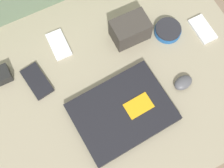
{
  "coord_description": "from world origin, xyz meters",
  "views": [
    {
      "loc": [
        -0.16,
        -0.32,
        1.19
      ],
      "look_at": [
        0.0,
        0.0,
        0.18
      ],
      "focal_mm": 50.0,
      "sensor_mm": 36.0,
      "label": 1
    }
  ],
  "objects_px": {
    "camera_pouch": "(130,30)",
    "phone_silver": "(59,45)",
    "phone_black": "(203,29)",
    "charger_brick": "(3,75)",
    "speaker_puck": "(168,30)",
    "computer_mouse": "(183,83)",
    "laptop": "(122,112)",
    "phone_small": "(37,81)"
  },
  "relations": [
    {
      "from": "speaker_puck",
      "to": "phone_silver",
      "type": "relative_size",
      "value": 0.86
    },
    {
      "from": "speaker_puck",
      "to": "phone_small",
      "type": "bearing_deg",
      "value": 176.31
    },
    {
      "from": "phone_silver",
      "to": "charger_brick",
      "type": "distance_m",
      "value": 0.22
    },
    {
      "from": "phone_silver",
      "to": "phone_black",
      "type": "height_order",
      "value": "same"
    },
    {
      "from": "laptop",
      "to": "camera_pouch",
      "type": "distance_m",
      "value": 0.3
    },
    {
      "from": "camera_pouch",
      "to": "charger_brick",
      "type": "bearing_deg",
      "value": 173.6
    },
    {
      "from": "laptop",
      "to": "camera_pouch",
      "type": "relative_size",
      "value": 2.56
    },
    {
      "from": "phone_black",
      "to": "phone_small",
      "type": "bearing_deg",
      "value": 171.33
    },
    {
      "from": "speaker_puck",
      "to": "phone_black",
      "type": "distance_m",
      "value": 0.13
    },
    {
      "from": "laptop",
      "to": "phone_small",
      "type": "xyz_separation_m",
      "value": [
        -0.22,
        0.23,
        -0.01
      ]
    },
    {
      "from": "computer_mouse",
      "to": "camera_pouch",
      "type": "relative_size",
      "value": 0.57
    },
    {
      "from": "computer_mouse",
      "to": "phone_small",
      "type": "bearing_deg",
      "value": 144.33
    },
    {
      "from": "laptop",
      "to": "speaker_puck",
      "type": "height_order",
      "value": "same"
    },
    {
      "from": "phone_black",
      "to": "laptop",
      "type": "bearing_deg",
      "value": -161.08
    },
    {
      "from": "camera_pouch",
      "to": "charger_brick",
      "type": "xyz_separation_m",
      "value": [
        -0.47,
        0.05,
        -0.03
      ]
    },
    {
      "from": "computer_mouse",
      "to": "speaker_puck",
      "type": "bearing_deg",
      "value": 66.59
    },
    {
      "from": "phone_silver",
      "to": "phone_small",
      "type": "relative_size",
      "value": 0.84
    },
    {
      "from": "laptop",
      "to": "phone_black",
      "type": "relative_size",
      "value": 2.96
    },
    {
      "from": "laptop",
      "to": "phone_black",
      "type": "distance_m",
      "value": 0.44
    },
    {
      "from": "phone_silver",
      "to": "camera_pouch",
      "type": "xyz_separation_m",
      "value": [
        0.25,
        -0.08,
        0.04
      ]
    },
    {
      "from": "phone_black",
      "to": "charger_brick",
      "type": "xyz_separation_m",
      "value": [
        -0.73,
        0.15,
        0.01
      ]
    },
    {
      "from": "computer_mouse",
      "to": "laptop",
      "type": "bearing_deg",
      "value": 171.52
    },
    {
      "from": "charger_brick",
      "to": "camera_pouch",
      "type": "bearing_deg",
      "value": -6.4
    },
    {
      "from": "phone_black",
      "to": "camera_pouch",
      "type": "xyz_separation_m",
      "value": [
        -0.26,
        0.1,
        0.04
      ]
    },
    {
      "from": "speaker_puck",
      "to": "charger_brick",
      "type": "relative_size",
      "value": 1.68
    },
    {
      "from": "computer_mouse",
      "to": "phone_black",
      "type": "distance_m",
      "value": 0.23
    },
    {
      "from": "laptop",
      "to": "speaker_puck",
      "type": "xyz_separation_m",
      "value": [
        0.29,
        0.2,
        0.0
      ]
    },
    {
      "from": "camera_pouch",
      "to": "phone_silver",
      "type": "bearing_deg",
      "value": 162.3
    },
    {
      "from": "laptop",
      "to": "phone_small",
      "type": "bearing_deg",
      "value": 128.85
    },
    {
      "from": "phone_small",
      "to": "speaker_puck",
      "type": "bearing_deg",
      "value": -12.42
    },
    {
      "from": "phone_small",
      "to": "charger_brick",
      "type": "distance_m",
      "value": 0.12
    },
    {
      "from": "phone_black",
      "to": "camera_pouch",
      "type": "height_order",
      "value": "camera_pouch"
    },
    {
      "from": "phone_silver",
      "to": "phone_small",
      "type": "height_order",
      "value": "same"
    },
    {
      "from": "charger_brick",
      "to": "phone_black",
      "type": "bearing_deg",
      "value": -11.83
    },
    {
      "from": "laptop",
      "to": "phone_silver",
      "type": "bearing_deg",
      "value": 101.64
    },
    {
      "from": "phone_black",
      "to": "charger_brick",
      "type": "distance_m",
      "value": 0.74
    },
    {
      "from": "laptop",
      "to": "phone_black",
      "type": "xyz_separation_m",
      "value": [
        0.41,
        0.15,
        -0.01
      ]
    },
    {
      "from": "phone_silver",
      "to": "charger_brick",
      "type": "relative_size",
      "value": 1.96
    },
    {
      "from": "computer_mouse",
      "to": "phone_small",
      "type": "distance_m",
      "value": 0.51
    },
    {
      "from": "computer_mouse",
      "to": "phone_small",
      "type": "height_order",
      "value": "computer_mouse"
    },
    {
      "from": "phone_silver",
      "to": "phone_black",
      "type": "relative_size",
      "value": 1.01
    },
    {
      "from": "computer_mouse",
      "to": "phone_silver",
      "type": "distance_m",
      "value": 0.47
    }
  ]
}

